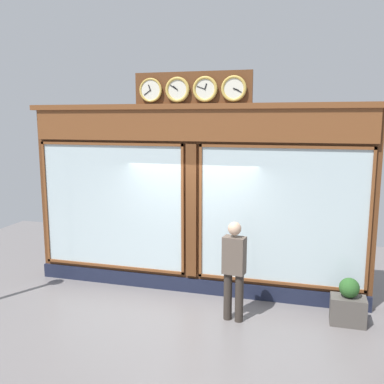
% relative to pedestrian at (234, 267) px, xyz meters
% --- Properties ---
extents(ground_plane, '(14.00, 14.00, 0.00)m').
position_rel_pedestrian_xyz_m(ground_plane, '(0.98, 1.85, -0.93)').
color(ground_plane, slate).
extents(shop_facade, '(6.66, 0.42, 4.17)m').
position_rel_pedestrian_xyz_m(shop_facade, '(0.98, -1.08, 0.91)').
color(shop_facade, '#5B3319').
rests_on(shop_facade, ground_plane).
extents(pedestrian, '(0.39, 0.27, 1.69)m').
position_rel_pedestrian_xyz_m(pedestrian, '(0.00, 0.00, 0.00)').
color(pedestrian, '#312A24').
rests_on(pedestrian, ground_plane).
extents(planter_box, '(0.56, 0.36, 0.46)m').
position_rel_pedestrian_xyz_m(planter_box, '(-1.84, -0.37, -0.70)').
color(planter_box, '#4C4742').
rests_on(planter_box, ground_plane).
extents(planter_shrub, '(0.32, 0.32, 0.32)m').
position_rel_pedestrian_xyz_m(planter_shrub, '(-1.84, -0.37, -0.31)').
color(planter_shrub, '#285623').
rests_on(planter_shrub, planter_box).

